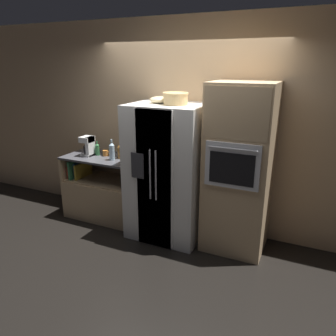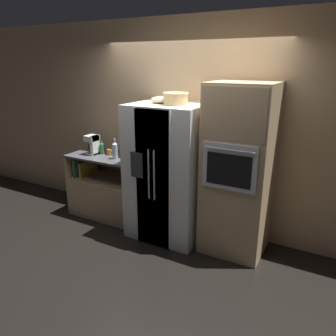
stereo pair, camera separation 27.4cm
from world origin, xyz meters
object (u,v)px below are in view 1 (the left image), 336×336
at_px(wall_oven, 239,169).
at_px(bottle_short, 112,151).
at_px(bottle_wide, 120,151).
at_px(fruit_bowl, 159,100).
at_px(mug, 106,153).
at_px(refrigerator, 168,172).
at_px(bottle_tall, 97,149).
at_px(coffee_maker, 88,145).
at_px(wicker_basket, 176,98).

distance_m(wall_oven, bottle_short, 1.76).
distance_m(bottle_short, bottle_wide, 0.13).
bearing_deg(fruit_bowl, mug, 173.84).
xyz_separation_m(bottle_wide, mug, (-0.27, 0.02, -0.07)).
height_order(refrigerator, bottle_wide, refrigerator).
relative_size(refrigerator, bottle_tall, 8.41).
distance_m(mug, coffee_maker, 0.27).
relative_size(fruit_bowl, bottle_short, 0.85).
height_order(bottle_tall, coffee_maker, coffee_maker).
distance_m(wicker_basket, fruit_bowl, 0.26).
distance_m(refrigerator, mug, 1.07).
xyz_separation_m(wall_oven, bottle_tall, (-2.09, 0.04, 0.01)).
xyz_separation_m(bottle_short, bottle_wide, (0.06, 0.11, -0.02)).
bearing_deg(bottle_wide, bottle_tall, -179.68).
height_order(bottle_tall, bottle_short, bottle_short).
distance_m(wall_oven, mug, 1.96).
relative_size(refrigerator, coffee_maker, 6.22).
relative_size(wall_oven, wicker_basket, 6.63).
relative_size(refrigerator, wall_oven, 0.86).
xyz_separation_m(fruit_bowl, bottle_wide, (-0.66, 0.08, -0.75)).
distance_m(fruit_bowl, bottle_wide, 1.00).
height_order(fruit_bowl, coffee_maker, fruit_bowl).
bearing_deg(coffee_maker, wicker_basket, -2.90).
relative_size(fruit_bowl, bottle_wide, 1.06).
height_order(wall_oven, coffee_maker, wall_oven).
bearing_deg(wicker_basket, coffee_maker, 177.10).
xyz_separation_m(fruit_bowl, bottle_tall, (-1.06, 0.08, -0.76)).
distance_m(fruit_bowl, coffee_maker, 1.36).
relative_size(refrigerator, wicker_basket, 5.71).
relative_size(refrigerator, fruit_bowl, 7.12).
xyz_separation_m(bottle_tall, mug, (0.13, 0.02, -0.05)).
bearing_deg(mug, bottle_tall, -170.48).
bearing_deg(coffee_maker, bottle_wide, 8.39).
bearing_deg(bottle_tall, mug, 9.52).
bearing_deg(bottle_tall, refrigerator, -5.10).
height_order(refrigerator, bottle_tall, refrigerator).
distance_m(refrigerator, bottle_wide, 0.82).
bearing_deg(fruit_bowl, coffee_maker, 179.65).
bearing_deg(bottle_wide, coffee_maker, -171.61).
xyz_separation_m(fruit_bowl, mug, (-0.93, 0.10, -0.81)).
bearing_deg(mug, bottle_short, -33.40).
height_order(fruit_bowl, bottle_tall, fruit_bowl).
relative_size(wicker_basket, bottle_short, 1.06).
xyz_separation_m(wall_oven, wicker_basket, (-0.79, -0.10, 0.81)).
distance_m(wicker_basket, bottle_short, 1.24).
bearing_deg(refrigerator, wall_oven, 4.04).
xyz_separation_m(wall_oven, coffee_maker, (-2.19, -0.03, 0.07)).
relative_size(refrigerator, bottle_wide, 7.53).
bearing_deg(fruit_bowl, bottle_wide, 173.07).
relative_size(wall_oven, bottle_short, 7.02).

